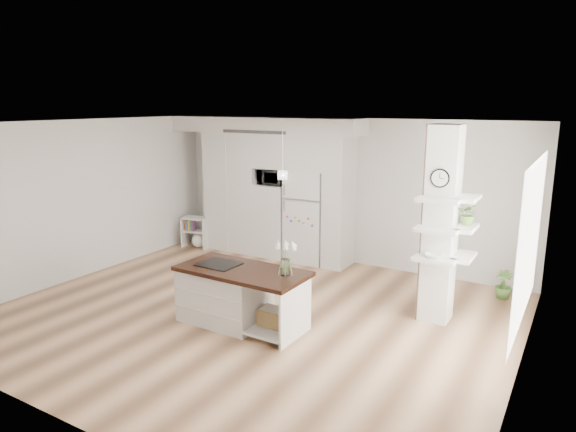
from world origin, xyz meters
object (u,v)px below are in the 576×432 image
at_px(bookshelf, 197,234).
at_px(floor_plant_a, 440,291).
at_px(kitchen_island, 231,293).
at_px(refrigerator, 309,216).

relative_size(bookshelf, floor_plant_a, 1.24).
bearing_deg(kitchen_island, bookshelf, 138.44).
xyz_separation_m(refrigerator, kitchen_island, (0.44, -3.03, -0.45)).
bearing_deg(bookshelf, floor_plant_a, -18.79).
distance_m(refrigerator, kitchen_island, 3.10).
bearing_deg(floor_plant_a, kitchen_island, -140.10).
relative_size(refrigerator, bookshelf, 2.74).
distance_m(bookshelf, floor_plant_a, 5.28).
xyz_separation_m(refrigerator, bookshelf, (-2.45, -0.38, -0.59)).
xyz_separation_m(kitchen_island, floor_plant_a, (2.35, 1.96, -0.17)).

